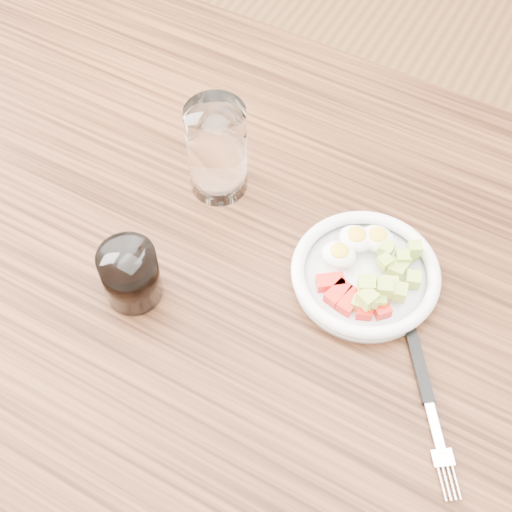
% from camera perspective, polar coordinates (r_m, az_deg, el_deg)
% --- Properties ---
extents(ground, '(4.00, 4.00, 0.00)m').
position_cam_1_polar(ground, '(1.64, 0.14, -15.96)').
color(ground, brown).
rests_on(ground, ground).
extents(dining_table, '(1.50, 0.90, 0.77)m').
position_cam_1_polar(dining_table, '(1.02, 0.22, -4.68)').
color(dining_table, brown).
rests_on(dining_table, ground).
extents(bowl, '(0.19, 0.19, 0.05)m').
position_cam_1_polar(bowl, '(0.93, 8.76, -1.31)').
color(bowl, white).
rests_on(bowl, dining_table).
extents(fork, '(0.14, 0.19, 0.01)m').
position_cam_1_polar(fork, '(0.88, 13.30, -10.02)').
color(fork, black).
rests_on(fork, dining_table).
extents(water_glass, '(0.08, 0.08, 0.14)m').
position_cam_1_polar(water_glass, '(0.97, -3.13, 8.44)').
color(water_glass, white).
rests_on(water_glass, dining_table).
extents(coffee_glass, '(0.07, 0.07, 0.08)m').
position_cam_1_polar(coffee_glass, '(0.90, -10.00, -1.51)').
color(coffee_glass, white).
rests_on(coffee_glass, dining_table).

